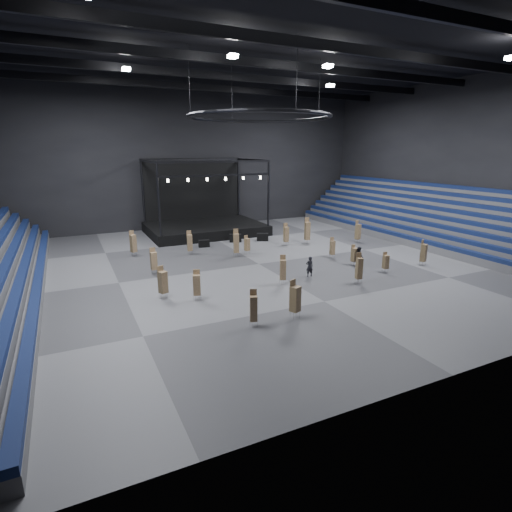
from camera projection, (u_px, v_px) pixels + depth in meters
name	position (u px, v px, depth m)	size (l,w,h in m)	color
floor	(259.00, 264.00, 37.15)	(50.00, 50.00, 0.00)	#545457
ceiling	(259.00, 52.00, 32.48)	(50.00, 42.00, 0.20)	black
wall_back	(190.00, 160.00, 53.10)	(50.00, 0.20, 18.00)	black
wall_front	(481.00, 183.00, 16.53)	(50.00, 0.20, 18.00)	black
wall_right	(457.00, 161.00, 45.26)	(0.20, 42.00, 18.00)	black
bleachers_right	(436.00, 226.00, 46.28)	(7.20, 40.00, 6.40)	#535355
stage	(203.00, 221.00, 50.91)	(14.00, 10.00, 9.20)	black
truss_ring	(259.00, 117.00, 33.78)	(12.30, 12.30, 5.15)	black
roof_girders	(259.00, 63.00, 32.69)	(49.00, 30.35, 0.70)	black
floodlights	(283.00, 61.00, 29.36)	(28.60, 16.60, 0.25)	white
flight_case_left	(204.00, 243.00, 43.51)	(1.17, 0.58, 0.78)	black
flight_case_mid	(235.00, 238.00, 45.88)	(1.36, 0.68, 0.91)	black
flight_case_right	(263.00, 237.00, 46.47)	(1.31, 0.65, 0.87)	black
chair_stack_0	(133.00, 243.00, 39.61)	(0.66, 0.66, 2.58)	silver
chair_stack_1	(354.00, 254.00, 36.44)	(0.49, 0.49, 1.94)	silver
chair_stack_2	(254.00, 308.00, 23.81)	(0.55, 0.55, 2.32)	silver
chair_stack_3	(197.00, 284.00, 27.96)	(0.64, 0.64, 2.23)	silver
chair_stack_4	(283.00, 269.00, 31.33)	(0.61, 0.61, 2.37)	silver
chair_stack_5	(190.00, 242.00, 40.17)	(0.53, 0.53, 2.45)	silver
chair_stack_6	(358.00, 231.00, 45.28)	(0.61, 0.61, 2.57)	silver
chair_stack_7	(295.00, 298.00, 24.98)	(0.71, 0.71, 2.50)	silver
chair_stack_8	(286.00, 234.00, 44.06)	(0.53, 0.53, 2.48)	silver
chair_stack_9	(163.00, 282.00, 28.27)	(0.68, 0.68, 2.40)	silver
chair_stack_10	(307.00, 230.00, 44.77)	(0.63, 0.63, 2.97)	silver
chair_stack_11	(386.00, 262.00, 34.38)	(0.47, 0.47, 1.80)	silver
chair_stack_12	(154.00, 260.00, 33.83)	(0.53, 0.53, 2.32)	silver
chair_stack_13	(359.00, 268.00, 31.55)	(0.53, 0.53, 2.50)	silver
chair_stack_14	(236.00, 243.00, 39.38)	(0.60, 0.60, 2.78)	silver
chair_stack_15	(332.00, 247.00, 38.97)	(0.46, 0.46, 2.06)	silver
chair_stack_16	(247.00, 244.00, 40.40)	(0.55, 0.55, 1.93)	silver
chair_stack_17	(424.00, 252.00, 36.35)	(0.60, 0.60, 2.42)	silver
man_center	(310.00, 267.00, 33.31)	(0.63, 0.41, 1.73)	black
crew_member	(359.00, 256.00, 36.28)	(0.88, 0.69, 1.81)	black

